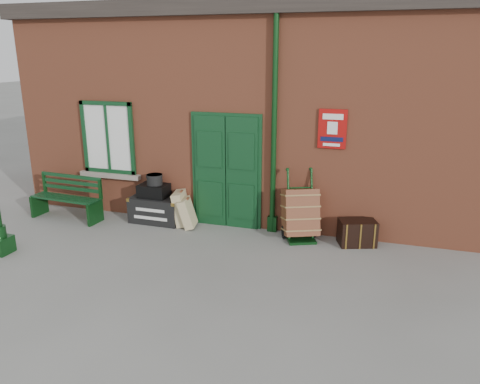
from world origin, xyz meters
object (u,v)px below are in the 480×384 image
at_px(houdini_trunk, 157,209).
at_px(dark_trunk, 357,232).
at_px(porter_trolley, 300,213).
at_px(bench, 68,196).

bearing_deg(houdini_trunk, dark_trunk, 0.41).
bearing_deg(porter_trolley, bench, 160.47).
distance_m(bench, porter_trolley, 4.85).
height_order(bench, porter_trolley, porter_trolley).
bearing_deg(porter_trolley, dark_trunk, -22.30).
bearing_deg(bench, houdini_trunk, 14.67).
xyz_separation_m(bench, dark_trunk, (5.88, 0.36, -0.24)).
bearing_deg(dark_trunk, bench, 163.82).
distance_m(bench, houdini_trunk, 1.92).
bearing_deg(houdini_trunk, bench, -168.72).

